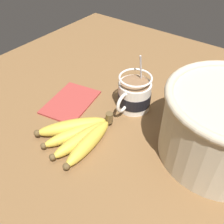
{
  "coord_description": "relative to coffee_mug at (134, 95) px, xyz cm",
  "views": [
    {
      "loc": [
        46.98,
        31.89,
        51.65
      ],
      "look_at": [
        6.95,
        1.94,
        8.05
      ],
      "focal_mm": 40.0,
      "sensor_mm": 36.0,
      "label": 1
    }
  ],
  "objects": [
    {
      "name": "banana_bunch",
      "position": [
        19.58,
        -3.86,
        -2.57
      ],
      "size": [
        20.01,
        16.81,
        4.22
      ],
      "color": "brown",
      "rests_on": "table"
    },
    {
      "name": "table",
      "position": [
        3.1,
        -2.44,
        -6.12
      ],
      "size": [
        115.21,
        115.21,
        3.38
      ],
      "color": "brown",
      "rests_on": "ground"
    },
    {
      "name": "napkin",
      "position": [
        9.89,
        -16.47,
        -4.13
      ],
      "size": [
        19.24,
        15.16,
        0.6
      ],
      "color": "#A33833",
      "rests_on": "table"
    },
    {
      "name": "coffee_mug",
      "position": [
        0.0,
        0.0,
        0.0
      ],
      "size": [
        13.52,
        9.69,
        16.37
      ],
      "color": "white",
      "rests_on": "table"
    }
  ]
}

